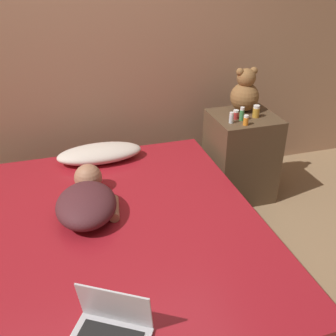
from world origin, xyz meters
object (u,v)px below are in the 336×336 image
Objects in this scene: bottle_green at (242,114)px; bottle_amber at (256,111)px; bottle_red at (236,115)px; bottle_orange at (246,120)px; teddy_bear at (245,92)px; pillow at (100,153)px; person_lying at (87,200)px; laptop at (111,328)px; bottle_clear at (231,118)px.

bottle_amber is at bearing 11.21° from bottle_green.
bottle_green is at bearing -54.57° from bottle_red.
bottle_green reaches higher than bottle_red.
bottle_orange is at bearing -140.86° from bottle_amber.
teddy_bear is 3.63× the size of bottle_amber.
pillow is at bearing 174.23° from bottle_amber.
laptop is (-0.02, -0.91, -0.04)m from person_lying.
person_lying is 1.34m from bottle_green.
teddy_bear is 4.16× the size of bottle_clear.
bottle_clear is at bearing -166.08° from bottle_green.
pillow is at bearing 169.98° from bottle_clear.
bottle_red is (1.03, -0.11, 0.23)m from pillow.
teddy_bear is (1.35, 1.58, 0.35)m from laptop.
bottle_red is (-0.16, 0.01, -0.01)m from bottle_amber.
teddy_bear is at bearing 99.19° from bottle_amber.
bottle_orange is at bearing 78.32° from laptop.
teddy_bear is 4.55× the size of bottle_orange.
bottle_red is (1.20, 0.53, 0.20)m from person_lying.
pillow is 1.23m from bottle_amber.
teddy_bear is at bearing 45.93° from bottle_clear.
bottle_green is (0.10, 0.02, 0.01)m from bottle_clear.
bottle_clear is (-0.23, -0.05, -0.01)m from bottle_amber.
bottle_red is at bearing 81.45° from laptop.
bottle_orange is at bearing -97.28° from bottle_green.
pillow is 1.01m from bottle_clear.
teddy_bear is 3.32× the size of bottle_green.
laptop is at bearing -130.38° from teddy_bear.
person_lying is at bearing -159.16° from bottle_amber.
bottle_amber is at bearing 29.60° from person_lying.
bottle_red is at bearing 43.91° from bottle_clear.
bottle_green is at bearing 79.97° from laptop.
teddy_bear is at bearing 66.84° from bottle_orange.
pillow is 6.00× the size of bottle_green.
person_lying is 1.53m from teddy_bear.
bottle_red is at bearing -5.87° from pillow.
bottle_green reaches higher than pillow.
laptop reaches higher than person_lying.
bottle_clear is (1.13, 0.47, 0.21)m from person_lying.
person_lying is (-0.16, -0.64, 0.03)m from pillow.
bottle_clear is 0.80× the size of bottle_green.
bottle_clear is (-0.20, -0.21, -0.11)m from teddy_bear.
laptop is at bearing -82.20° from person_lying.
bottle_clear reaches higher than bottle_orange.
pillow is 8.24× the size of bottle_orange.
bottle_clear is at bearing -10.02° from pillow.
bottle_clear is at bearing 141.42° from bottle_orange.
bottle_orange is (1.23, 1.31, 0.24)m from laptop.
bottle_amber reaches higher than pillow.
person_lying is 9.27× the size of bottle_red.
bottle_amber reaches higher than laptop.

